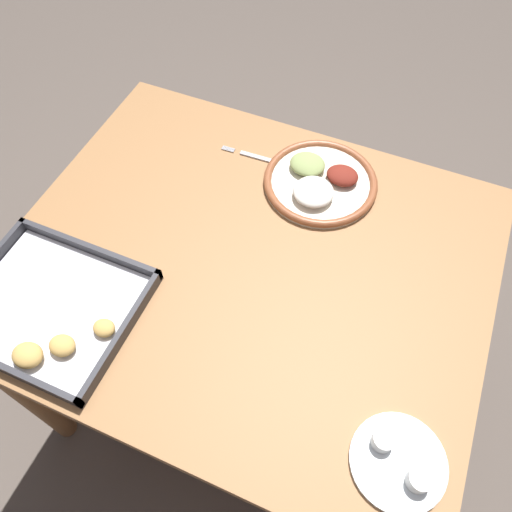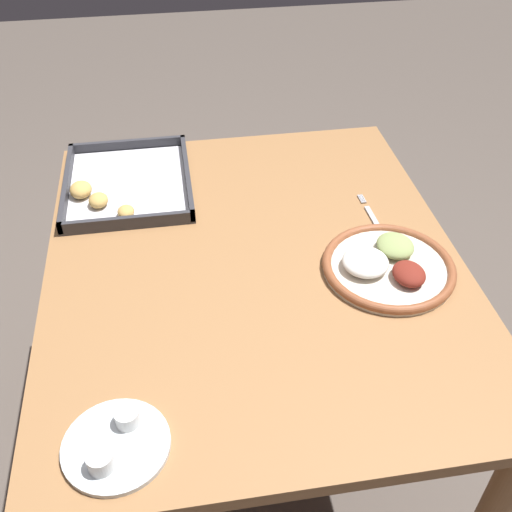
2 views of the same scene
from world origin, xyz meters
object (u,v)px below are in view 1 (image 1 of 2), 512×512
(dinner_plate, at_px, (320,181))
(saucer_plate, at_px, (399,462))
(baking_tray, at_px, (51,311))
(fork, at_px, (259,158))

(dinner_plate, xyz_separation_m, saucer_plate, (-0.35, 0.57, -0.00))
(baking_tray, bearing_deg, saucer_plate, 179.59)
(saucer_plate, bearing_deg, dinner_plate, -58.75)
(fork, height_order, saucer_plate, saucer_plate)
(baking_tray, bearing_deg, fork, -111.12)
(saucer_plate, height_order, baking_tray, baking_tray)
(saucer_plate, xyz_separation_m, baking_tray, (0.75, -0.01, 0.00))
(fork, relative_size, saucer_plate, 1.07)
(dinner_plate, bearing_deg, baking_tray, 54.38)
(dinner_plate, distance_m, fork, 0.18)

